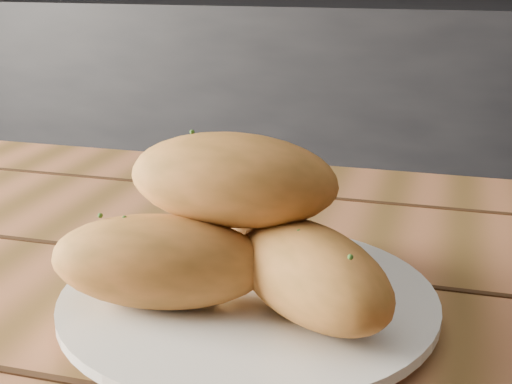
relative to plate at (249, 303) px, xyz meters
name	(u,v)px	position (x,y,z in m)	size (l,w,h in m)	color
counter	(471,177)	(0.19, 1.44, -0.31)	(2.80, 0.60, 0.90)	black
plate	(249,303)	(0.00, 0.00, 0.00)	(0.28, 0.28, 0.02)	silver
bread_rolls	(240,234)	(-0.01, 0.00, 0.06)	(0.27, 0.24, 0.12)	#C27436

